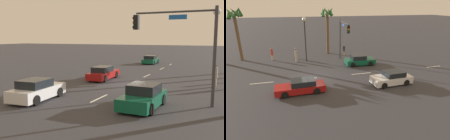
# 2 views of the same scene
# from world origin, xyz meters

# --- Properties ---
(ground_plane) EXTENTS (220.00, 220.00, 0.00)m
(ground_plane) POSITION_xyz_m (0.00, 0.00, 0.00)
(ground_plane) COLOR #333338
(lane_stripe_2) EXTENTS (2.41, 0.14, 0.01)m
(lane_stripe_2) POSITION_xyz_m (-5.50, 0.00, 0.01)
(lane_stripe_2) COLOR silver
(lane_stripe_2) RESTS_ON ground_plane
(lane_stripe_3) EXTENTS (2.43, 0.14, 0.01)m
(lane_stripe_3) POSITION_xyz_m (-0.75, 0.00, 0.01)
(lane_stripe_3) COLOR silver
(lane_stripe_3) RESTS_ON ground_plane
(lane_stripe_4) EXTENTS (2.51, 0.14, 0.01)m
(lane_stripe_4) POSITION_xyz_m (5.92, 0.00, 0.01)
(lane_stripe_4) COLOR silver
(lane_stripe_4) RESTS_ON ground_plane
(lane_stripe_5) EXTENTS (2.13, 0.14, 0.01)m
(lane_stripe_5) POSITION_xyz_m (16.37, 0.00, 0.01)
(lane_stripe_5) COLOR silver
(lane_stripe_5) RESTS_ON ground_plane
(car_0) EXTENTS (4.29, 2.06, 1.40)m
(car_0) POSITION_xyz_m (7.92, -3.58, 0.65)
(car_0) COLOR silver
(car_0) RESTS_ON ground_plane
(car_1) EXTENTS (4.08, 2.08, 1.39)m
(car_1) POSITION_xyz_m (6.94, 3.40, 0.64)
(car_1) COLOR #0F5138
(car_1) RESTS_ON ground_plane
(car_2) EXTENTS (4.73, 1.91, 1.29)m
(car_2) POSITION_xyz_m (-1.50, -3.26, 0.60)
(car_2) COLOR maroon
(car_2) RESTS_ON ground_plane
(traffic_signal) EXTENTS (0.54, 5.28, 5.91)m
(traffic_signal) POSITION_xyz_m (5.02, 5.32, 4.04)
(traffic_signal) COLOR #38383D
(traffic_signal) RESTS_ON ground_plane
(streetlamp) EXTENTS (0.56, 0.56, 6.32)m
(streetlamp) POSITION_xyz_m (-0.09, 6.92, 4.41)
(streetlamp) COLOR #2D2D33
(streetlamp) RESTS_ON ground_plane
(pedestrian_0) EXTENTS (0.50, 0.50, 1.77)m
(pedestrian_0) POSITION_xyz_m (6.17, 8.56, 0.93)
(pedestrian_0) COLOR #B2A58C
(pedestrian_0) RESTS_ON ground_plane
(pedestrian_1) EXTENTS (0.44, 0.44, 1.76)m
(pedestrian_1) POSITION_xyz_m (-1.56, 8.50, 0.93)
(pedestrian_1) COLOR #59266B
(pedestrian_1) RESTS_ON ground_plane
(pedestrian_2) EXTENTS (0.47, 0.47, 1.91)m
(pedestrian_2) POSITION_xyz_m (-5.00, 8.53, 1.02)
(pedestrian_2) COLOR #B2A58C
(pedestrian_2) RESTS_ON ground_plane
(pedestrian_3) EXTENTS (0.53, 0.53, 1.93)m
(pedestrian_3) POSITION_xyz_m (-1.53, 6.95, 1.02)
(pedestrian_3) COLOR #B2A58C
(pedestrian_3) RESTS_ON ground_plane
(palm_tree_0) EXTENTS (2.27, 2.43, 7.82)m
(palm_tree_0) POSITION_xyz_m (-9.47, 9.72, 5.82)
(palm_tree_0) COLOR brown
(palm_tree_0) RESTS_ON ground_plane
(palm_tree_2) EXTENTS (2.45, 2.52, 7.68)m
(palm_tree_2) POSITION_xyz_m (3.92, 10.66, 5.66)
(palm_tree_2) COLOR brown
(palm_tree_2) RESTS_ON ground_plane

